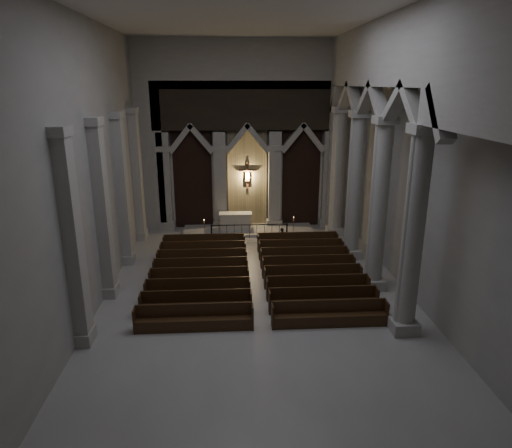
# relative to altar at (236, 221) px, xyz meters

# --- Properties ---
(room) EXTENTS (24.00, 24.10, 12.00)m
(room) POSITION_rel_altar_xyz_m (0.84, -10.66, 6.91)
(room) COLOR #A29F99
(room) RESTS_ON ground
(sanctuary_wall) EXTENTS (14.00, 0.77, 12.00)m
(sanctuary_wall) POSITION_rel_altar_xyz_m (0.84, 0.87, 5.92)
(sanctuary_wall) COLOR #AAA79F
(sanctuary_wall) RESTS_ON ground
(right_arcade) EXTENTS (1.00, 24.00, 12.00)m
(right_arcade) POSITION_rel_altar_xyz_m (6.34, -9.33, 7.13)
(right_arcade) COLOR #AAA79F
(right_arcade) RESTS_ON ground
(left_pilasters) EXTENTS (0.60, 13.00, 8.03)m
(left_pilasters) POSITION_rel_altar_xyz_m (-5.91, -7.16, 3.21)
(left_pilasters) COLOR #AAA79F
(left_pilasters) RESTS_ON ground
(sanctuary_step) EXTENTS (8.50, 2.60, 0.15)m
(sanctuary_step) POSITION_rel_altar_xyz_m (0.84, -0.06, -0.62)
(sanctuary_step) COLOR #AAA79F
(sanctuary_step) RESTS_ON ground
(altar) EXTENTS (2.15, 0.86, 1.09)m
(altar) POSITION_rel_altar_xyz_m (0.00, 0.00, 0.00)
(altar) COLOR beige
(altar) RESTS_ON sanctuary_step
(altar_rail) EXTENTS (4.82, 0.09, 0.95)m
(altar_rail) POSITION_rel_altar_xyz_m (0.84, -1.55, -0.07)
(altar_rail) COLOR black
(altar_rail) RESTS_ON ground
(candle_stand_left) EXTENTS (0.22, 0.22, 1.31)m
(candle_stand_left) POSITION_rel_altar_xyz_m (-1.97, -1.58, -0.34)
(candle_stand_left) COLOR #AC7935
(candle_stand_left) RESTS_ON ground
(candle_stand_right) EXTENTS (0.24, 0.24, 1.39)m
(candle_stand_right) POSITION_rel_altar_xyz_m (3.60, -1.64, -0.32)
(candle_stand_right) COLOR #AC7935
(candle_stand_right) RESTS_ON ground
(pews) EXTENTS (10.08, 9.20, 1.04)m
(pews) POSITION_rel_altar_xyz_m (0.84, -8.16, -0.36)
(pews) COLOR black
(pews) RESTS_ON ground
(worshipper) EXTENTS (0.48, 0.35, 1.21)m
(worshipper) POSITION_rel_altar_xyz_m (2.70, -3.34, -0.09)
(worshipper) COLOR black
(worshipper) RESTS_ON ground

